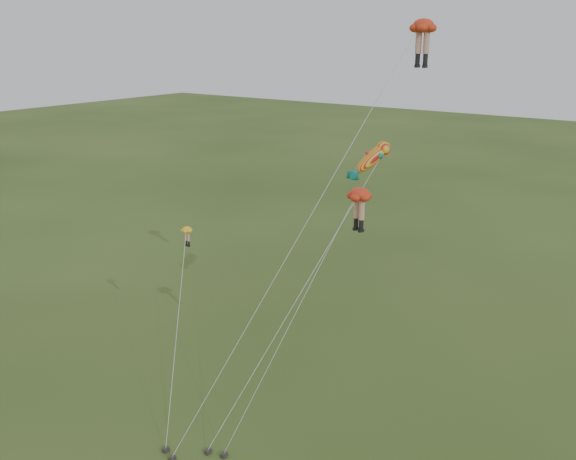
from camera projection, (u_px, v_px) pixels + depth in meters
The scene contains 5 objects.
ground at pixel (212, 440), 34.80m from camera, with size 300.00×300.00×0.00m, color #2D4318.
legs_kite_red_high at pixel (418, 38), 32.35m from camera, with size 7.92×13.02×21.86m.
legs_kite_red_mid at pixel (356, 204), 30.29m from camera, with size 5.86×5.60×14.22m.
legs_kite_yellow at pixel (185, 247), 39.71m from camera, with size 6.04×8.42×9.53m.
fish_kite at pixel (372, 160), 36.67m from camera, with size 4.18×12.93×15.44m.
Camera 1 is at (20.75, -21.89, 21.19)m, focal length 40.00 mm.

